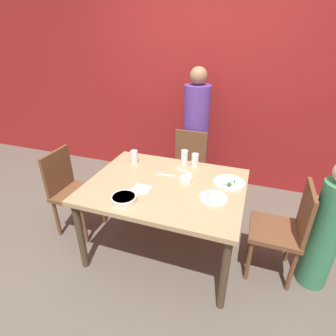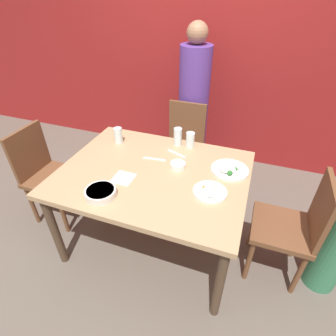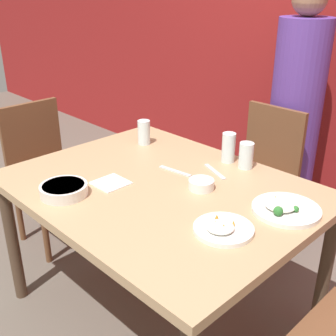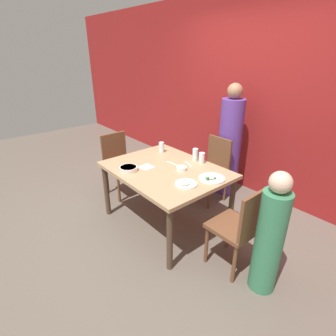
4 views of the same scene
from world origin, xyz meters
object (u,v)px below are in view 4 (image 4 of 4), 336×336
person_adult (229,145)px  person_child (270,238)px  glass_water_tall (202,158)px  plate_rice_adult (211,178)px  chair_adult_spot (212,167)px  bowl_curry (128,169)px  chair_child_spot (240,226)px

person_adult → person_child: (1.32, -1.14, -0.19)m
person_adult → glass_water_tall: person_adult is taller
plate_rice_adult → glass_water_tall: bearing=146.6°
chair_adult_spot → person_adult: (0.00, 0.33, 0.24)m
person_child → plate_rice_adult: person_child is taller
chair_adult_spot → bowl_curry: (-0.19, -1.21, 0.26)m
chair_child_spot → bowl_curry: size_ratio=4.39×
person_child → glass_water_tall: 1.23m
person_adult → glass_water_tall: bearing=-76.6°
chair_adult_spot → bowl_curry: bearing=-98.8°
chair_adult_spot → glass_water_tall: size_ratio=6.90×
chair_adult_spot → person_child: size_ratio=0.78×
person_child → bowl_curry: 1.58m
person_adult → bowl_curry: (-0.19, -1.54, 0.02)m
chair_child_spot → glass_water_tall: chair_child_spot is taller
plate_rice_adult → glass_water_tall: (-0.36, 0.24, 0.05)m
person_adult → person_child: bearing=-40.9°
chair_adult_spot → plate_rice_adult: 0.90m
plate_rice_adult → glass_water_tall: glass_water_tall is taller
person_adult → bowl_curry: 1.55m
chair_child_spot → person_adult: person_adult is taller
chair_child_spot → person_child: (0.29, 0.00, 0.05)m
person_adult → chair_child_spot: bearing=-47.9°
plate_rice_adult → chair_child_spot: bearing=-16.6°
person_adult → chair_adult_spot: bearing=-90.0°
person_adult → person_child: person_adult is taller
glass_water_tall → chair_adult_spot: bearing=112.9°
bowl_curry → chair_adult_spot: bearing=81.2°
person_child → bowl_curry: bearing=-165.4°
bowl_curry → glass_water_tall: 0.86m
person_child → glass_water_tall: (-1.14, 0.38, 0.25)m
chair_adult_spot → person_child: (1.32, -0.81, 0.05)m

